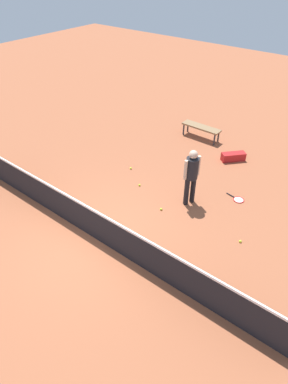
# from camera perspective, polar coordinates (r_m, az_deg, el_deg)

# --- Properties ---
(ground_plane) EXTENTS (40.00, 40.00, 0.00)m
(ground_plane) POSITION_cam_1_polar(r_m,az_deg,el_deg) (8.46, -8.76, -7.74)
(ground_plane) COLOR #9E5638
(court_net) EXTENTS (10.09, 0.09, 1.07)m
(court_net) POSITION_cam_1_polar(r_m,az_deg,el_deg) (8.12, -9.09, -5.23)
(court_net) COLOR #4C4C51
(court_net) RESTS_ON ground_plane
(player_near_side) EXTENTS (0.44, 0.52, 1.70)m
(player_near_side) POSITION_cam_1_polar(r_m,az_deg,el_deg) (8.90, 8.27, 3.28)
(player_near_side) COLOR black
(player_near_side) RESTS_ON ground_plane
(tennis_racket_near_player) EXTENTS (0.60, 0.36, 0.03)m
(tennis_racket_near_player) POSITION_cam_1_polar(r_m,az_deg,el_deg) (9.88, 16.01, -1.23)
(tennis_racket_near_player) COLOR red
(tennis_racket_near_player) RESTS_ON ground_plane
(tennis_ball_near_player) EXTENTS (0.07, 0.07, 0.07)m
(tennis_ball_near_player) POSITION_cam_1_polar(r_m,az_deg,el_deg) (10.02, -0.79, 1.23)
(tennis_ball_near_player) COLOR #C6E033
(tennis_ball_near_player) RESTS_ON ground_plane
(tennis_ball_by_net) EXTENTS (0.07, 0.07, 0.07)m
(tennis_ball_by_net) POSITION_cam_1_polar(r_m,az_deg,el_deg) (8.97, -9.37, -4.45)
(tennis_ball_by_net) COLOR #C6E033
(tennis_ball_by_net) RESTS_ON ground_plane
(tennis_ball_midcourt) EXTENTS (0.07, 0.07, 0.07)m
(tennis_ball_midcourt) POSITION_cam_1_polar(r_m,az_deg,el_deg) (8.56, 16.41, -8.22)
(tennis_ball_midcourt) COLOR #C6E033
(tennis_ball_midcourt) RESTS_ON ground_plane
(tennis_ball_baseline) EXTENTS (0.07, 0.07, 0.07)m
(tennis_ball_baseline) POSITION_cam_1_polar(r_m,az_deg,el_deg) (9.13, 3.00, -3.00)
(tennis_ball_baseline) COLOR #C6E033
(tennis_ball_baseline) RESTS_ON ground_plane
(tennis_ball_stray_left) EXTENTS (0.07, 0.07, 0.07)m
(tennis_ball_stray_left) POSITION_cam_1_polar(r_m,az_deg,el_deg) (10.81, -2.32, 4.16)
(tennis_ball_stray_left) COLOR #C6E033
(tennis_ball_stray_left) RESTS_ON ground_plane
(courtside_bench) EXTENTS (1.51, 0.42, 0.48)m
(courtside_bench) POSITION_cam_1_polar(r_m,az_deg,el_deg) (12.70, 9.92, 10.92)
(courtside_bench) COLOR olive
(courtside_bench) RESTS_ON ground_plane
(equipment_bag) EXTENTS (0.74, 0.78, 0.28)m
(equipment_bag) POSITION_cam_1_polar(r_m,az_deg,el_deg) (11.64, 15.43, 5.96)
(equipment_bag) COLOR #B21E1E
(equipment_bag) RESTS_ON ground_plane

